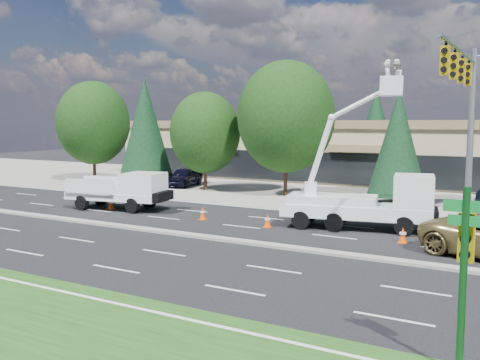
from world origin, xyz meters
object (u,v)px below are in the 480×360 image
Objects in this scene: street_sign_pole at (465,260)px; utility_pickup at (123,194)px; signal_mast at (467,107)px; bucket_truck at (368,195)px.

street_sign_pole reaches higher than utility_pickup.
utility_pickup is (-20.95, 12.69, -1.50)m from street_sign_pole.
street_sign_pole is (1.97, -15.45, -3.61)m from signal_mast.
utility_pickup is 0.76× the size of bucket_truck.
street_sign_pole is at bearing -41.79° from utility_pickup.
bucket_truck reaches higher than utility_pickup.
bucket_truck is (-6.18, 14.13, -0.69)m from street_sign_pole.
utility_pickup is at bearing -171.72° from signal_mast.
signal_mast is at bearing -2.32° from utility_pickup.
street_sign_pole is 24.54m from utility_pickup.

